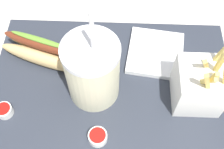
# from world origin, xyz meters

# --- Properties ---
(ground_plane) EXTENTS (2.40, 2.40, 0.02)m
(ground_plane) POSITION_xyz_m (0.00, 0.00, -0.01)
(ground_plane) COLOR silver
(food_tray) EXTENTS (0.48, 0.32, 0.02)m
(food_tray) POSITION_xyz_m (0.00, 0.00, 0.01)
(food_tray) COLOR #2D333D
(food_tray) RESTS_ON ground_plane
(soda_cup) EXTENTS (0.10, 0.10, 0.22)m
(soda_cup) POSITION_xyz_m (-0.03, -0.02, 0.09)
(soda_cup) COLOR beige
(soda_cup) RESTS_ON food_tray
(fries_basket) EXTENTS (0.09, 0.09, 0.16)m
(fries_basket) POSITION_xyz_m (0.16, -0.03, 0.07)
(fries_basket) COLOR white
(fries_basket) RESTS_ON food_tray
(hot_dog_1) EXTENTS (0.19, 0.11, 0.06)m
(hot_dog_1) POSITION_xyz_m (-0.14, 0.05, 0.04)
(hot_dog_1) COLOR #DBB775
(hot_dog_1) RESTS_ON food_tray
(ketchup_cup_1) EXTENTS (0.03, 0.03, 0.02)m
(ketchup_cup_1) POSITION_xyz_m (-0.02, -0.12, 0.03)
(ketchup_cup_1) COLOR white
(ketchup_cup_1) RESTS_ON food_tray
(ketchup_cup_2) EXTENTS (0.03, 0.03, 0.02)m
(ketchup_cup_2) POSITION_xyz_m (-0.20, -0.07, 0.03)
(ketchup_cup_2) COLOR white
(ketchup_cup_2) RESTS_ON food_tray
(napkin_stack) EXTENTS (0.13, 0.13, 0.01)m
(napkin_stack) POSITION_xyz_m (0.09, 0.07, 0.03)
(napkin_stack) COLOR white
(napkin_stack) RESTS_ON food_tray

